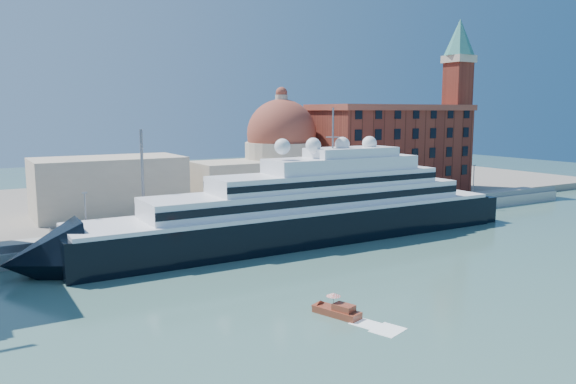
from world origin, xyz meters
TOP-DOWN VIEW (x-y plane):
  - ground at (0.00, 0.00)m, footprint 400.00×400.00m
  - quay at (0.00, 34.00)m, footprint 180.00×10.00m
  - land at (0.00, 75.00)m, footprint 260.00×72.00m
  - quay_fence at (0.00, 29.50)m, footprint 180.00×0.10m
  - superyacht at (3.63, 23.00)m, footprint 94.56×13.11m
  - water_taxi at (-10.52, -11.13)m, footprint 3.71×6.13m
  - warehouse at (52.00, 52.00)m, footprint 43.00×19.00m
  - campanile at (76.00, 52.00)m, footprint 8.40×8.40m
  - church at (6.39, 57.72)m, footprint 66.00×18.00m
  - lamp_posts at (-12.67, 32.27)m, footprint 120.80×2.40m

SIDE VIEW (x-z plane):
  - ground at x=0.00m, z-range 0.00..0.00m
  - water_taxi at x=-10.52m, z-range -0.72..2.04m
  - land at x=0.00m, z-range 0.00..2.00m
  - quay at x=0.00m, z-range 0.00..2.50m
  - quay_fence at x=0.00m, z-range 2.50..3.70m
  - superyacht at x=3.63m, z-range -9.25..19.01m
  - lamp_posts at x=-12.67m, z-range 0.84..18.84m
  - church at x=6.39m, z-range -1.84..23.66m
  - warehouse at x=52.00m, z-range 2.16..25.41m
  - campanile at x=76.00m, z-range 5.26..52.26m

